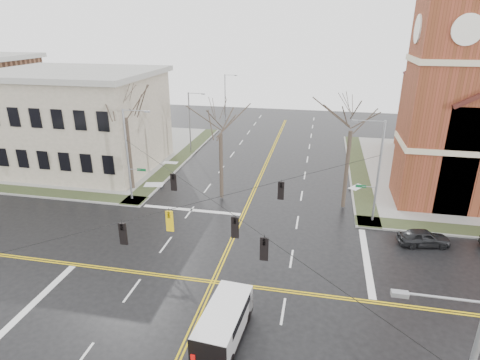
% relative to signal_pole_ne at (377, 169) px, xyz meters
% --- Properties ---
extents(ground, '(120.00, 120.00, 0.00)m').
position_rel_signal_pole_ne_xyz_m(ground, '(-11.32, -11.50, -4.95)').
color(ground, black).
rests_on(ground, ground).
extents(sidewalks, '(80.00, 80.00, 0.17)m').
position_rel_signal_pole_ne_xyz_m(sidewalks, '(-11.32, -11.50, -4.87)').
color(sidewalks, gray).
rests_on(sidewalks, ground).
extents(road_markings, '(100.00, 100.00, 0.01)m').
position_rel_signal_pole_ne_xyz_m(road_markings, '(-11.32, -11.50, -4.94)').
color(road_markings, gold).
rests_on(road_markings, ground).
extents(civic_building_a, '(18.00, 14.00, 11.00)m').
position_rel_signal_pole_ne_xyz_m(civic_building_a, '(-33.32, 8.50, 0.55)').
color(civic_building_a, gray).
rests_on(civic_building_a, ground).
extents(signal_pole_ne, '(2.75, 0.22, 9.00)m').
position_rel_signal_pole_ne_xyz_m(signal_pole_ne, '(0.00, 0.00, 0.00)').
color(signal_pole_ne, gray).
rests_on(signal_pole_ne, ground).
extents(signal_pole_nw, '(2.75, 0.22, 9.00)m').
position_rel_signal_pole_ne_xyz_m(signal_pole_nw, '(-22.64, 0.00, 0.00)').
color(signal_pole_nw, gray).
rests_on(signal_pole_nw, ground).
extents(span_wires, '(23.02, 23.02, 0.03)m').
position_rel_signal_pole_ne_xyz_m(span_wires, '(-11.32, -11.50, 1.25)').
color(span_wires, black).
rests_on(span_wires, ground).
extents(traffic_signals, '(8.21, 8.26, 1.30)m').
position_rel_signal_pole_ne_xyz_m(traffic_signals, '(-11.32, -12.17, 0.50)').
color(traffic_signals, black).
rests_on(traffic_signals, ground).
extents(streetlight_north_a, '(2.30, 0.20, 8.00)m').
position_rel_signal_pole_ne_xyz_m(streetlight_north_a, '(-21.97, 16.50, -0.48)').
color(streetlight_north_a, gray).
rests_on(streetlight_north_a, ground).
extents(streetlight_north_b, '(2.30, 0.20, 8.00)m').
position_rel_signal_pole_ne_xyz_m(streetlight_north_b, '(-21.97, 36.50, -0.48)').
color(streetlight_north_b, gray).
rests_on(streetlight_north_b, ground).
extents(cargo_van, '(2.43, 5.36, 1.98)m').
position_rel_signal_pole_ne_xyz_m(cargo_van, '(-9.30, -16.26, -3.78)').
color(cargo_van, white).
rests_on(cargo_van, ground).
extents(parked_car_a, '(4.17, 2.28, 1.35)m').
position_rel_signal_pole_ne_xyz_m(parked_car_a, '(3.72, -3.39, -4.28)').
color(parked_car_a, black).
rests_on(parked_car_a, ground).
extents(tree_nw_far, '(4.00, 4.00, 11.28)m').
position_rel_signal_pole_ne_xyz_m(tree_nw_far, '(-24.00, 2.68, 3.22)').
color(tree_nw_far, '#322920').
rests_on(tree_nw_far, ground).
extents(tree_nw_near, '(4.00, 4.00, 9.86)m').
position_rel_signal_pole_ne_xyz_m(tree_nw_near, '(-14.16, 2.20, 2.21)').
color(tree_nw_near, '#322920').
rests_on(tree_nw_near, ground).
extents(tree_ne, '(4.00, 4.00, 11.08)m').
position_rel_signal_pole_ne_xyz_m(tree_ne, '(-2.28, 2.40, 3.08)').
color(tree_ne, '#322920').
rests_on(tree_ne, ground).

